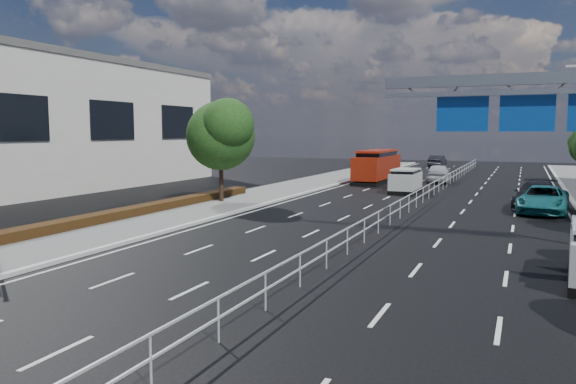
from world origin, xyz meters
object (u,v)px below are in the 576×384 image
at_px(red_bus, 377,165).
at_px(parked_car_teal, 543,199).
at_px(parked_car_dark, 536,196).
at_px(near_car_dark, 437,161).
at_px(overhead_gantry, 549,105).
at_px(near_car_silver, 439,173).
at_px(white_minivan, 406,181).

distance_m(red_bus, parked_car_teal, 21.01).
distance_m(red_bus, parked_car_dark, 19.72).
relative_size(red_bus, near_car_dark, 2.05).
relative_size(overhead_gantry, parked_car_dark, 1.80).
bearing_deg(near_car_silver, red_bus, 11.19).
distance_m(white_minivan, red_bus, 9.40).
bearing_deg(near_car_silver, parked_car_teal, 109.38).
height_order(overhead_gantry, near_car_silver, overhead_gantry).
bearing_deg(red_bus, white_minivan, -62.94).
bearing_deg(near_car_silver, parked_car_dark, 110.37).
distance_m(overhead_gantry, near_car_silver, 30.28).
bearing_deg(parked_car_dark, white_minivan, 150.88).
relative_size(near_car_dark, parked_car_teal, 0.87).
bearing_deg(overhead_gantry, red_bus, 115.98).
xyz_separation_m(overhead_gantry, near_car_dark, (-11.30, 51.77, -4.82)).
distance_m(overhead_gantry, parked_car_teal, 12.20).
xyz_separation_m(overhead_gantry, parked_car_dark, (-0.02, 12.63, -4.78)).
height_order(red_bus, near_car_silver, red_bus).
bearing_deg(near_car_dark, white_minivan, 95.81).
xyz_separation_m(overhead_gantry, red_bus, (-13.26, 27.22, -4.07)).
bearing_deg(parked_car_teal, parked_car_dark, 107.96).
bearing_deg(near_car_dark, red_bus, 87.25).
height_order(near_car_silver, parked_car_dark, near_car_silver).
distance_m(overhead_gantry, white_minivan, 21.43).
xyz_separation_m(near_car_dark, parked_car_dark, (11.28, -39.14, 0.03)).
bearing_deg(near_car_dark, parked_car_teal, 107.77).
height_order(overhead_gantry, red_bus, overhead_gantry).
xyz_separation_m(red_bus, near_car_dark, (1.96, 24.55, -0.74)).
height_order(parked_car_teal, parked_car_dark, parked_car_dark).
distance_m(parked_car_teal, parked_car_dark, 1.47).
bearing_deg(parked_car_dark, parked_car_teal, -71.56).
bearing_deg(red_bus, parked_car_dark, -47.76).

